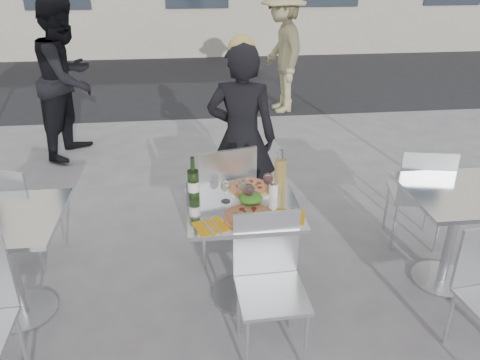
{
  "coord_description": "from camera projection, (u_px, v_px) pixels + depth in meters",
  "views": [
    {
      "loc": [
        -0.32,
        -2.63,
        2.21
      ],
      "look_at": [
        0.0,
        0.15,
        0.85
      ],
      "focal_mm": 35.0,
      "sensor_mm": 36.0,
      "label": 1
    }
  ],
  "objects": [
    {
      "name": "woman_diner",
      "position": [
        242.0,
        138.0,
        3.95
      ],
      "size": [
        0.66,
        0.51,
        1.6
      ],
      "primitive_type": "imported",
      "rotation": [
        0.0,
        0.0,
        2.91
      ],
      "color": "black",
      "rests_on": "ground"
    },
    {
      "name": "napkin_left",
      "position": [
        211.0,
        226.0,
        2.77
      ],
      "size": [
        0.23,
        0.23,
        0.01
      ],
      "rotation": [
        0.0,
        0.0,
        0.33
      ],
      "color": "orange",
      "rests_on": "main_table"
    },
    {
      "name": "ground",
      "position": [
        242.0,
        296.0,
        3.35
      ],
      "size": [
        80.0,
        80.0,
        0.0
      ],
      "primitive_type": "plane",
      "color": "slate"
    },
    {
      "name": "chair_near",
      "position": [
        269.0,
        274.0,
        2.74
      ],
      "size": [
        0.41,
        0.42,
        0.87
      ],
      "rotation": [
        0.0,
        0.0,
        0.03
      ],
      "color": "silver",
      "rests_on": "ground"
    },
    {
      "name": "wine_bottle",
      "position": [
        193.0,
        183.0,
        3.04
      ],
      "size": [
        0.07,
        0.08,
        0.29
      ],
      "color": "#2E511E",
      "rests_on": "main_table"
    },
    {
      "name": "napkin_right",
      "position": [
        290.0,
        216.0,
        2.87
      ],
      "size": [
        0.22,
        0.22,
        0.01
      ],
      "rotation": [
        0.0,
        0.0,
        -0.3
      ],
      "color": "orange",
      "rests_on": "main_table"
    },
    {
      "name": "pedestrian_b",
      "position": [
        282.0,
        51.0,
        6.9
      ],
      "size": [
        0.76,
        1.22,
        1.81
      ],
      "primitive_type": "imported",
      "rotation": [
        0.0,
        0.0,
        4.79
      ],
      "color": "tan",
      "rests_on": "ground"
    },
    {
      "name": "side_table_left",
      "position": [
        8.0,
        246.0,
        2.96
      ],
      "size": [
        0.72,
        0.72,
        0.75
      ],
      "color": "#B7BABF",
      "rests_on": "ground"
    },
    {
      "name": "side_chair_lfar",
      "position": [
        17.0,
        207.0,
        3.48
      ],
      "size": [
        0.49,
        0.5,
        0.85
      ],
      "rotation": [
        0.0,
        0.0,
        2.84
      ],
      "color": "silver",
      "rests_on": "ground"
    },
    {
      "name": "sugar_shaker",
      "position": [
        273.0,
        189.0,
        3.1
      ],
      "size": [
        0.06,
        0.06,
        0.11
      ],
      "color": "white",
      "rests_on": "main_table"
    },
    {
      "name": "main_table",
      "position": [
        243.0,
        232.0,
        3.11
      ],
      "size": [
        0.72,
        0.72,
        0.75
      ],
      "color": "#B7BABF",
      "rests_on": "ground"
    },
    {
      "name": "wineglass_red_b",
      "position": [
        268.0,
        180.0,
        3.1
      ],
      "size": [
        0.07,
        0.07,
        0.16
      ],
      "color": "white",
      "rests_on": "main_table"
    },
    {
      "name": "pizza_far",
      "position": [
        249.0,
        188.0,
        3.19
      ],
      "size": [
        0.31,
        0.31,
        0.03
      ],
      "color": "white",
      "rests_on": "main_table"
    },
    {
      "name": "wineglass_white_a",
      "position": [
        226.0,
        186.0,
        3.01
      ],
      "size": [
        0.07,
        0.07,
        0.16
      ],
      "color": "white",
      "rests_on": "main_table"
    },
    {
      "name": "salad_plate",
      "position": [
        251.0,
        199.0,
        3.0
      ],
      "size": [
        0.22,
        0.22,
        0.09
      ],
      "color": "white",
      "rests_on": "main_table"
    },
    {
      "name": "street_asphalt",
      "position": [
        203.0,
        78.0,
        9.15
      ],
      "size": [
        24.0,
        5.0,
        0.0
      ],
      "primitive_type": "cube",
      "color": "black",
      "rests_on": "ground"
    },
    {
      "name": "carafe",
      "position": [
        280.0,
        173.0,
        3.16
      ],
      "size": [
        0.08,
        0.08,
        0.29
      ],
      "color": "#DFC45F",
      "rests_on": "main_table"
    },
    {
      "name": "pizza_near",
      "position": [
        250.0,
        217.0,
        2.85
      ],
      "size": [
        0.32,
        0.32,
        0.02
      ],
      "color": "tan",
      "rests_on": "main_table"
    },
    {
      "name": "side_chair_rfar",
      "position": [
        420.0,
        190.0,
        3.69
      ],
      "size": [
        0.48,
        0.49,
        0.89
      ],
      "rotation": [
        0.0,
        0.0,
        2.92
      ],
      "color": "silver",
      "rests_on": "ground"
    },
    {
      "name": "side_table_right",
      "position": [
        455.0,
        218.0,
        3.27
      ],
      "size": [
        0.72,
        0.72,
        0.75
      ],
      "color": "#B7BABF",
      "rests_on": "ground"
    },
    {
      "name": "wineglass_red_a",
      "position": [
        249.0,
        191.0,
        2.95
      ],
      "size": [
        0.07,
        0.07,
        0.16
      ],
      "color": "white",
      "rests_on": "main_table"
    },
    {
      "name": "pedestrian_a",
      "position": [
        67.0,
        79.0,
        5.36
      ],
      "size": [
        0.91,
        1.05,
        1.82
      ],
      "primitive_type": "imported",
      "rotation": [
        0.0,
        0.0,
        1.28
      ],
      "color": "black",
      "rests_on": "ground"
    },
    {
      "name": "wineglass_white_b",
      "position": [
        243.0,
        185.0,
        3.02
      ],
      "size": [
        0.07,
        0.07,
        0.16
      ],
      "color": "white",
      "rests_on": "main_table"
    },
    {
      "name": "chair_far",
      "position": [
        223.0,
        193.0,
        3.54
      ],
      "size": [
        0.54,
        0.55,
        0.97
      ],
      "rotation": [
        0.0,
        0.0,
        3.41
      ],
      "color": "silver",
      "rests_on": "ground"
    }
  ]
}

